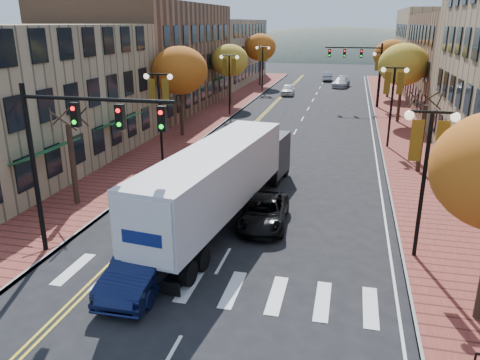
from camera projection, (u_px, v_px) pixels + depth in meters
The scene contains 28 objects.
ground at pixel (191, 319), 15.17m from camera, with size 200.00×200.00×0.00m, color black.
sidewalk_left at pixel (211, 117), 47.07m from camera, with size 4.00×85.00×0.15m, color brown.
sidewalk_right at pixel (398, 126), 43.14m from camera, with size 4.00×85.00×0.15m, color brown.
building_left_near at pixel (0, 100), 29.42m from camera, with size 12.00×22.00×9.00m, color #9E8966.
building_left_mid at pixel (149, 58), 50.30m from camera, with size 12.00×24.00×11.00m, color brown.
building_left_far at pixel (214, 51), 73.59m from camera, with size 12.00×26.00×9.50m, color #9E8966.
building_right_far at pixel (453, 48), 68.37m from camera, with size 15.00×20.00×11.00m, color #9E8966.
tree_left_a at pixel (73, 165), 23.79m from camera, with size 0.28×0.28×4.20m.
tree_left_b at pixel (180, 71), 37.51m from camera, with size 4.48×4.48×7.21m.
tree_left_c at pixel (230, 60), 52.39m from camera, with size 4.16×4.16×6.69m.
tree_left_d at pixel (260, 47), 68.80m from camera, with size 4.61×4.61×7.42m.
tree_right_b at pixel (421, 139), 29.08m from camera, with size 0.28×0.28×4.20m.
tree_right_c at pixel (403, 65), 42.81m from camera, with size 4.48×4.48×7.21m.
tree_right_d at pixel (391, 55), 57.60m from camera, with size 4.35×4.35×7.00m.
lamp_left_b at pixel (159, 101), 30.18m from camera, with size 1.96×0.36×6.05m.
lamp_left_c at pixel (229, 73), 46.77m from camera, with size 1.96×0.36×6.05m.
lamp_left_d at pixel (263, 60), 63.37m from camera, with size 1.96×0.36×6.05m.
lamp_right_a at pixel (427, 157), 17.69m from camera, with size 1.96×0.36×6.05m.
lamp_right_b at pixel (393, 92), 34.28m from camera, with size 1.96×0.36×6.05m.
lamp_right_c at pixel (381, 69), 50.88m from camera, with size 1.96×0.36×6.05m.
traffic_mast_near at pixel (74, 140), 17.55m from camera, with size 6.10×0.35×7.00m.
traffic_mast_far at pixel (362, 63), 51.11m from camera, with size 6.10×0.34×7.00m.
semi_truck at pixel (225, 175), 22.27m from camera, with size 4.24×15.52×3.83m.
navy_sedan at pixel (144, 264), 16.92m from camera, with size 1.72×4.94×1.63m, color #0D1334.
black_suv at pixel (264, 212), 22.02m from camera, with size 2.14×4.65×1.29m, color black.
car_far_white at pixel (288, 90), 61.59m from camera, with size 1.67×4.15×1.41m, color white.
car_far_silver at pixel (341, 82), 68.93m from camera, with size 2.06×5.07×1.47m, color #B6B6BE.
car_far_oncoming at pixel (327, 76), 76.52m from camera, with size 1.53×4.39×1.45m, color #ACACB4.
Camera 1 is at (4.53, -12.21, 9.13)m, focal length 35.00 mm.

